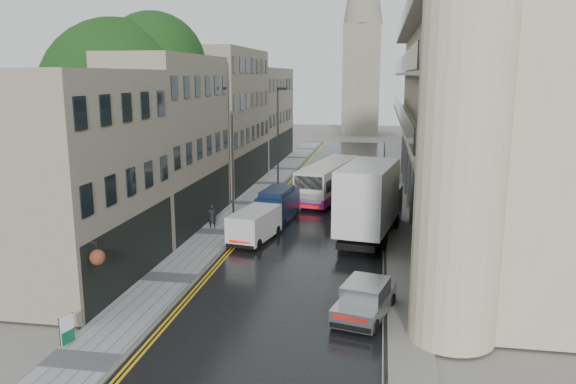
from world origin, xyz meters
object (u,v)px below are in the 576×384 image
(tree_near, at_px, (119,121))
(navy_van, at_px, (258,208))
(pedestrian, at_px, (212,216))
(estate_sign, at_px, (67,330))
(cream_bus, at_px, (304,186))
(tree_far, at_px, (191,118))
(silver_hatchback, at_px, (335,308))
(lamp_post_near, at_px, (233,175))
(white_lorry, at_px, (342,207))
(white_van, at_px, (231,230))
(lamp_post_far, at_px, (278,138))

(tree_near, height_order, navy_van, tree_near)
(pedestrian, relative_size, estate_sign, 1.48)
(estate_sign, bearing_deg, cream_bus, 94.51)
(tree_far, bearing_deg, silver_hatchback, -60.40)
(cream_bus, relative_size, lamp_post_near, 1.39)
(white_lorry, xyz_separation_m, navy_van, (-5.76, 3.53, -1.17))
(white_van, height_order, pedestrian, white_van)
(tree_far, height_order, white_lorry, tree_far)
(cream_bus, bearing_deg, white_van, -91.88)
(silver_hatchback, distance_m, estate_sign, 10.18)
(cream_bus, xyz_separation_m, estate_sign, (-5.46, -24.45, -0.81))
(tree_far, height_order, pedestrian, tree_far)
(white_lorry, relative_size, lamp_post_far, 1.04)
(lamp_post_far, bearing_deg, estate_sign, -71.84)
(navy_van, bearing_deg, lamp_post_far, 101.06)
(white_lorry, bearing_deg, lamp_post_near, -178.09)
(cream_bus, bearing_deg, navy_van, -95.92)
(navy_van, height_order, pedestrian, navy_van)
(tree_far, distance_m, white_lorry, 21.20)
(navy_van, height_order, lamp_post_far, lamp_post_far)
(tree_near, xyz_separation_m, tree_far, (0.30, 13.00, -0.72))
(lamp_post_far, bearing_deg, lamp_post_near, -67.17)
(tree_near, xyz_separation_m, lamp_post_far, (7.60, 14.82, -2.51))
(cream_bus, height_order, estate_sign, cream_bus)
(white_lorry, xyz_separation_m, estate_sign, (-9.10, -14.08, -1.74))
(white_lorry, xyz_separation_m, pedestrian, (-8.53, 2.20, -1.49))
(pedestrian, distance_m, estate_sign, 16.29)
(tree_near, height_order, white_van, tree_near)
(tree_near, distance_m, pedestrian, 8.53)
(tree_near, bearing_deg, tree_far, 88.68)
(pedestrian, bearing_deg, white_lorry, 154.70)
(tree_near, height_order, cream_bus, tree_near)
(navy_van, distance_m, pedestrian, 3.09)
(navy_van, height_order, estate_sign, navy_van)
(white_lorry, bearing_deg, tree_near, -178.92)
(tree_near, height_order, lamp_post_near, tree_near)
(white_lorry, bearing_deg, tree_far, 142.87)
(lamp_post_far, xyz_separation_m, estate_sign, (-2.15, -31.12, -3.80))
(tree_near, bearing_deg, navy_van, 8.47)
(silver_hatchback, relative_size, lamp_post_near, 0.53)
(tree_far, distance_m, pedestrian, 15.19)
(white_van, relative_size, navy_van, 0.93)
(silver_hatchback, xyz_separation_m, estate_sign, (-9.64, -3.27, -0.13))
(tree_near, relative_size, navy_van, 2.96)
(white_van, distance_m, lamp_post_far, 18.59)
(cream_bus, bearing_deg, lamp_post_far, 127.64)
(white_van, distance_m, navy_van, 4.79)
(silver_hatchback, distance_m, lamp_post_near, 14.17)
(white_van, xyz_separation_m, lamp_post_near, (-0.40, 2.15, 2.91))
(white_lorry, height_order, white_van, white_lorry)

